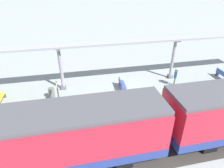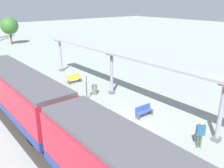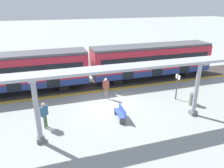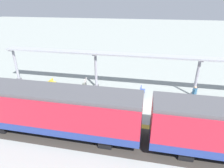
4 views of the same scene
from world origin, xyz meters
The scene contains 13 objects.
ground_plane centered at (0.00, 0.00, 0.00)m, with size 176.00×176.00×0.00m, color #98A09B.
tactile_edge_strip centered at (-3.18, 0.00, 0.00)m, with size 0.53×38.60×0.01m, color gold.
trackbed centered at (-5.05, 0.00, 0.00)m, with size 3.20×50.60×0.01m, color #38332D.
train_near_carriage centered at (-5.04, -7.02, 1.83)m, with size 2.65×12.49×3.48m.
train_far_carriage centered at (-5.04, 6.04, 1.83)m, with size 2.65×12.49×3.48m.
canopy_pillar_second centered at (3.00, -5.11, 1.97)m, with size 1.10×0.44×3.89m.
canopy_pillar_third centered at (3.00, 5.21, 1.97)m, with size 1.10×0.44×3.89m.
canopy_beam centered at (3.00, 0.02, 3.97)m, with size 1.20×30.87×0.16m, color #A8AAB2.
bench_near_end centered at (1.95, 0.12, 0.44)m, with size 1.52×0.52×0.86m.
trash_bin centered at (1.68, 6.13, 0.47)m, with size 0.48×0.48×0.95m, color slate.
platform_info_sign centered at (0.41, 5.50, 1.33)m, with size 0.56×0.10×2.20m.
passenger_waiting_near_edge centered at (-1.50, 0.09, 1.11)m, with size 0.56×0.47×1.78m.
passenger_by_the_benches centered at (1.53, -4.79, 1.08)m, with size 0.53×0.48×1.73m.
Camera 3 is at (14.02, -4.39, 7.50)m, focal length 34.34 mm.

